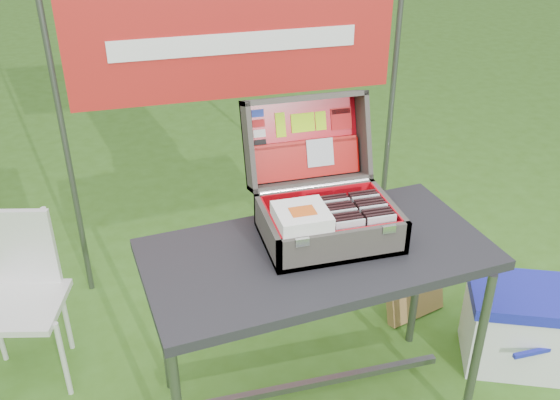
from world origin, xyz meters
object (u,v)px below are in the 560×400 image
object	(u,v)px
suitcase	(325,179)
cooler	(516,326)
table	(315,332)
cardboard_box	(414,285)
chair	(20,308)

from	to	relation	value
suitcase	cooler	bearing A→B (deg)	-6.47
suitcase	cooler	xyz separation A→B (m)	(0.92, -0.10, -0.83)
table	cooler	bearing A→B (deg)	-4.69
cooler	suitcase	bearing A→B (deg)	-163.14
cardboard_box	table	bearing A→B (deg)	-162.41
chair	cooler	bearing A→B (deg)	1.50
table	cooler	distance (m)	1.00
table	chair	distance (m)	1.26
cooler	table	bearing A→B (deg)	-155.60
table	suitcase	size ratio (longest dim) A/B	2.49
suitcase	cardboard_box	xyz separation A→B (m)	(0.62, 0.33, -0.86)
table	cooler	world-z (taller)	table
table	cooler	xyz separation A→B (m)	(0.98, 0.02, -0.20)
table	suitcase	distance (m)	0.64
table	chair	world-z (taller)	table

